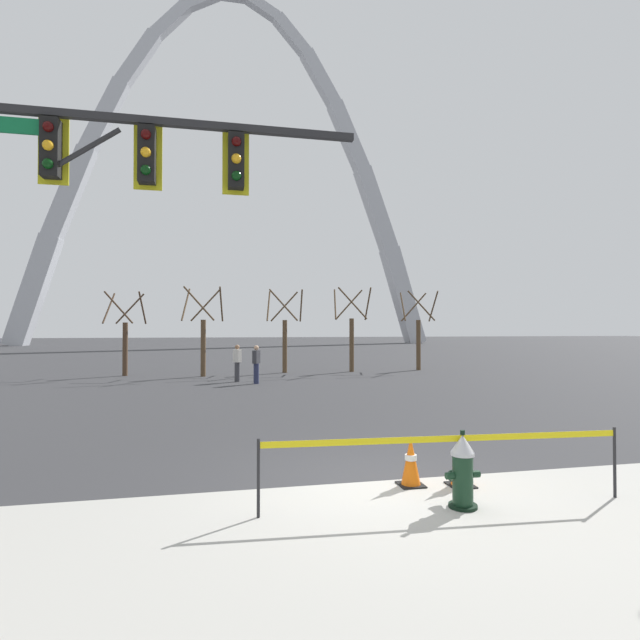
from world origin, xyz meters
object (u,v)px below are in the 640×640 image
(monument_arch, at_px, (232,187))
(pedestrian_standing_center, at_px, (256,364))
(traffic_cone_mid_sidewalk, at_px, (411,461))
(fire_hydrant, at_px, (462,471))
(traffic_cone_by_hydrant, at_px, (460,462))
(traffic_signal_gantry, at_px, (75,200))
(pedestrian_walking_left, at_px, (237,363))

(monument_arch, height_order, pedestrian_standing_center, monument_arch)
(traffic_cone_mid_sidewalk, bearing_deg, fire_hydrant, -72.27)
(traffic_cone_by_hydrant, xyz_separation_m, traffic_signal_gantry, (-5.62, 1.58, 3.91))
(traffic_cone_by_hydrant, xyz_separation_m, traffic_cone_mid_sidewalk, (-0.70, 0.16, 0.00))
(traffic_signal_gantry, bearing_deg, monument_arch, 86.02)
(traffic_signal_gantry, bearing_deg, traffic_cone_by_hydrant, -15.75)
(traffic_cone_mid_sidewalk, bearing_deg, pedestrian_standing_center, 94.73)
(traffic_cone_mid_sidewalk, distance_m, pedestrian_walking_left, 14.76)
(traffic_cone_by_hydrant, bearing_deg, monument_arch, 91.04)
(monument_arch, relative_size, pedestrian_walking_left, 37.13)
(fire_hydrant, xyz_separation_m, traffic_cone_by_hydrant, (0.39, 0.79, -0.11))
(pedestrian_standing_center, bearing_deg, pedestrian_walking_left, 128.76)
(monument_arch, bearing_deg, pedestrian_walking_left, -91.58)
(traffic_signal_gantry, xyz_separation_m, pedestrian_walking_left, (3.04, 13.21, -3.45))
(fire_hydrant, bearing_deg, monument_arch, 90.68)
(monument_arch, bearing_deg, traffic_cone_mid_sidewalk, -89.58)
(fire_hydrant, height_order, traffic_cone_by_hydrant, fire_hydrant)
(fire_hydrant, relative_size, traffic_cone_by_hydrant, 1.36)
(fire_hydrant, xyz_separation_m, pedestrian_walking_left, (-2.18, 15.59, 0.35))
(fire_hydrant, relative_size, pedestrian_walking_left, 0.62)
(traffic_cone_mid_sidewalk, distance_m, traffic_signal_gantry, 6.44)
(fire_hydrant, bearing_deg, traffic_signal_gantry, 155.52)
(traffic_cone_mid_sidewalk, relative_size, traffic_signal_gantry, 0.11)
(pedestrian_standing_center, bearing_deg, fire_hydrant, -84.39)
(monument_arch, xyz_separation_m, pedestrian_walking_left, (-1.39, -50.52, -22.01))
(traffic_cone_by_hydrant, height_order, pedestrian_walking_left, pedestrian_walking_left)
(traffic_cone_mid_sidewalk, distance_m, pedestrian_standing_center, 13.76)
(traffic_signal_gantry, distance_m, pedestrian_walking_left, 13.99)
(traffic_cone_by_hydrant, xyz_separation_m, pedestrian_walking_left, (-2.58, 14.79, 0.46))
(traffic_cone_by_hydrant, xyz_separation_m, monument_arch, (-1.18, 65.32, 22.47))
(pedestrian_walking_left, bearing_deg, monument_arch, 88.42)
(traffic_cone_mid_sidewalk, relative_size, pedestrian_walking_left, 0.46)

